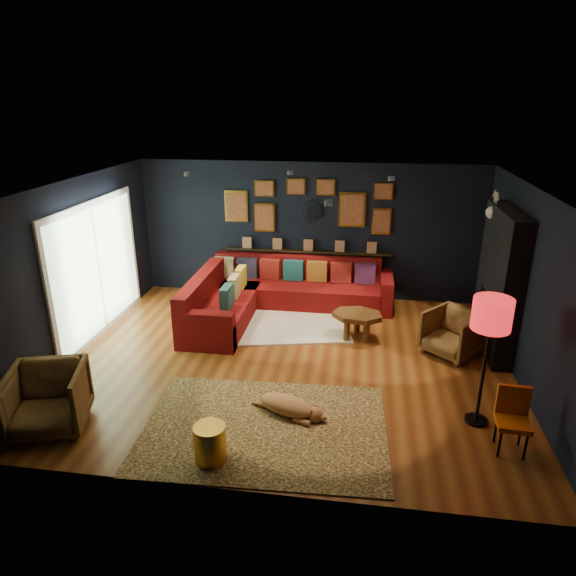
# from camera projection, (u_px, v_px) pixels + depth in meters

# --- Properties ---
(floor) EXTENTS (6.50, 6.50, 0.00)m
(floor) POSITION_uv_depth(u_px,v_px,m) (288.00, 361.00, 7.70)
(floor) COLOR brown
(floor) RESTS_ON ground
(room_walls) EXTENTS (6.50, 6.50, 6.50)m
(room_walls) POSITION_uv_depth(u_px,v_px,m) (288.00, 259.00, 7.14)
(room_walls) COLOR black
(room_walls) RESTS_ON ground
(sectional) EXTENTS (3.41, 2.69, 0.86)m
(sectional) POSITION_uv_depth(u_px,v_px,m) (269.00, 295.00, 9.35)
(sectional) COLOR maroon
(sectional) RESTS_ON ground
(ledge) EXTENTS (3.20, 0.12, 0.04)m
(ledge) POSITION_uv_depth(u_px,v_px,m) (308.00, 251.00, 9.86)
(ledge) COLOR black
(ledge) RESTS_ON room_walls
(gallery_wall) EXTENTS (3.15, 0.04, 1.02)m
(gallery_wall) POSITION_uv_depth(u_px,v_px,m) (308.00, 205.00, 9.58)
(gallery_wall) COLOR gold
(gallery_wall) RESTS_ON room_walls
(sunburst_mirror) EXTENTS (0.47, 0.16, 0.47)m
(sunburst_mirror) POSITION_uv_depth(u_px,v_px,m) (314.00, 211.00, 9.61)
(sunburst_mirror) COLOR silver
(sunburst_mirror) RESTS_ON room_walls
(fireplace) EXTENTS (0.31, 1.60, 2.20)m
(fireplace) POSITION_uv_depth(u_px,v_px,m) (499.00, 287.00, 7.75)
(fireplace) COLOR black
(fireplace) RESTS_ON ground
(deer_head) EXTENTS (0.50, 0.28, 0.45)m
(deer_head) POSITION_uv_depth(u_px,v_px,m) (504.00, 213.00, 7.85)
(deer_head) COLOR white
(deer_head) RESTS_ON fireplace
(sliding_door) EXTENTS (0.06, 2.80, 2.20)m
(sliding_door) POSITION_uv_depth(u_px,v_px,m) (97.00, 269.00, 8.31)
(sliding_door) COLOR white
(sliding_door) RESTS_ON ground
(ceiling_spots) EXTENTS (3.30, 2.50, 0.06)m
(ceiling_spots) POSITION_uv_depth(u_px,v_px,m) (296.00, 181.00, 7.54)
(ceiling_spots) COLOR black
(ceiling_spots) RESTS_ON room_walls
(shag_rug) EXTENTS (2.67, 2.18, 0.03)m
(shag_rug) POSITION_uv_depth(u_px,v_px,m) (278.00, 323.00, 8.95)
(shag_rug) COLOR white
(shag_rug) RESTS_ON ground
(leopard_rug) EXTENTS (2.96, 2.18, 0.02)m
(leopard_rug) POSITION_uv_depth(u_px,v_px,m) (265.00, 428.00, 6.14)
(leopard_rug) COLOR tan
(leopard_rug) RESTS_ON ground
(coffee_table) EXTENTS (0.90, 0.72, 0.42)m
(coffee_table) POSITION_uv_depth(u_px,v_px,m) (357.00, 318.00, 8.29)
(coffee_table) COLOR brown
(coffee_table) RESTS_ON shag_rug
(pouf) EXTENTS (0.46, 0.46, 0.30)m
(pouf) POSITION_uv_depth(u_px,v_px,m) (229.00, 309.00, 9.11)
(pouf) COLOR #A31B1D
(pouf) RESTS_ON shag_rug
(armchair_left) EXTENTS (1.02, 0.99, 0.86)m
(armchair_left) POSITION_uv_depth(u_px,v_px,m) (47.00, 397.00, 6.00)
(armchair_left) COLOR #B0793B
(armchair_left) RESTS_ON ground
(armchair_right) EXTENTS (1.01, 1.01, 0.76)m
(armchair_right) POSITION_uv_depth(u_px,v_px,m) (453.00, 331.00, 7.78)
(armchair_right) COLOR #B0793B
(armchair_right) RESTS_ON ground
(gold_stool) EXTENTS (0.35, 0.35, 0.44)m
(gold_stool) POSITION_uv_depth(u_px,v_px,m) (210.00, 444.00, 5.52)
(gold_stool) COLOR gold
(gold_stool) RESTS_ON ground
(orange_chair) EXTENTS (0.37, 0.37, 0.75)m
(orange_chair) POSITION_uv_depth(u_px,v_px,m) (513.00, 414.00, 5.65)
(orange_chair) COLOR black
(orange_chair) RESTS_ON ground
(floor_lamp) EXTENTS (0.45, 0.45, 1.62)m
(floor_lamp) POSITION_uv_depth(u_px,v_px,m) (491.00, 320.00, 5.79)
(floor_lamp) COLOR black
(floor_lamp) RESTS_ON ground
(dog) EXTENTS (1.12, 0.81, 0.32)m
(dog) POSITION_uv_depth(u_px,v_px,m) (287.00, 402.00, 6.35)
(dog) COLOR #C07F49
(dog) RESTS_ON leopard_rug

